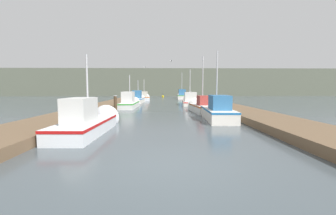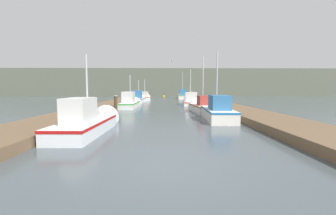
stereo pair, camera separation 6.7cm
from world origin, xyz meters
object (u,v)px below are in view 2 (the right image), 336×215
object	(u,v)px
fishing_boat_6	(145,98)
fishing_boat_7	(182,96)
fishing_boat_0	(89,121)
mooring_piling_0	(142,95)
seagull_1	(145,67)
fishing_boat_2	(202,107)
channel_buoy	(164,96)
mooring_piling_2	(186,94)
fishing_boat_5	(139,99)
seagull_lead	(171,61)
fishing_boat_4	(190,101)
mooring_piling_3	(116,103)
fishing_boat_3	(130,103)
mooring_piling_1	(191,96)
fishing_boat_1	(216,110)

from	to	relation	value
fishing_boat_6	fishing_boat_7	xyz separation A→B (m)	(6.22, 4.85, 0.10)
fishing_boat_0	mooring_piling_0	bearing A→B (deg)	93.12
fishing_boat_0	seagull_1	world-z (taller)	seagull_1
fishing_boat_2	channel_buoy	distance (m)	29.29
channel_buoy	seagull_1	xyz separation A→B (m)	(-2.20, -19.25, 4.31)
fishing_boat_7	mooring_piling_2	bearing A→B (deg)	75.72
fishing_boat_5	seagull_lead	size ratio (longest dim) A/B	9.99
fishing_boat_0	channel_buoy	bearing A→B (deg)	86.67
fishing_boat_4	mooring_piling_2	bearing A→B (deg)	89.56
fishing_boat_6	channel_buoy	size ratio (longest dim) A/B	5.01
fishing_boat_0	fishing_boat_2	size ratio (longest dim) A/B	1.11
seagull_1	mooring_piling_3	bearing A→B (deg)	146.64
fishing_boat_5	channel_buoy	bearing A→B (deg)	80.54
fishing_boat_4	mooring_piling_0	world-z (taller)	fishing_boat_4
mooring_piling_2	mooring_piling_0	bearing A→B (deg)	-174.78
fishing_boat_3	mooring_piling_1	bearing A→B (deg)	60.39
fishing_boat_1	seagull_1	xyz separation A→B (m)	(-5.56, 13.76, 3.96)
fishing_boat_7	seagull_lead	size ratio (longest dim) A/B	8.96
fishing_boat_1	mooring_piling_0	world-z (taller)	fishing_boat_1
fishing_boat_2	seagull_1	distance (m)	11.93
mooring_piling_1	seagull_1	world-z (taller)	seagull_1
fishing_boat_3	fishing_boat_4	xyz separation A→B (m)	(6.37, 3.68, -0.03)
fishing_boat_0	fishing_boat_1	size ratio (longest dim) A/B	0.90
fishing_boat_2	fishing_boat_3	size ratio (longest dim) A/B	0.80
fishing_boat_2	fishing_boat_5	distance (m)	13.38
fishing_boat_6	mooring_piling_3	size ratio (longest dim) A/B	3.97
mooring_piling_3	fishing_boat_3	bearing A→B (deg)	77.95
fishing_boat_1	mooring_piling_2	size ratio (longest dim) A/B	4.49
fishing_boat_3	mooring_piling_0	distance (m)	20.38
fishing_boat_4	mooring_piling_3	size ratio (longest dim) A/B	4.88
fishing_boat_0	mooring_piling_3	world-z (taller)	fishing_boat_0
mooring_piling_0	mooring_piling_3	bearing A→B (deg)	-89.74
mooring_piling_1	seagull_1	size ratio (longest dim) A/B	2.49
mooring_piling_0	mooring_piling_3	distance (m)	23.77
mooring_piling_3	channel_buoy	distance (m)	28.55
mooring_piling_0	mooring_piling_1	xyz separation A→B (m)	(8.40, -7.39, 0.05)
seagull_lead	seagull_1	world-z (taller)	seagull_1
fishing_boat_6	mooring_piling_2	distance (m)	11.35
seagull_lead	fishing_boat_1	bearing A→B (deg)	-171.52
fishing_boat_2	mooring_piling_0	distance (m)	25.66
channel_buoy	seagull_lead	world-z (taller)	seagull_lead
fishing_boat_5	mooring_piling_3	world-z (taller)	fishing_boat_5
fishing_boat_1	fishing_boat_7	distance (m)	25.46
fishing_boat_1	mooring_piling_3	xyz separation A→B (m)	(-7.33, 4.75, 0.16)
fishing_boat_1	fishing_boat_2	world-z (taller)	fishing_boat_2
fishing_boat_7	fishing_boat_1	bearing A→B (deg)	-88.44
fishing_boat_2	seagull_lead	distance (m)	5.39
channel_buoy	mooring_piling_2	bearing A→B (deg)	-40.12
fishing_boat_2	fishing_boat_4	xyz separation A→B (m)	(-0.01, 7.94, 0.03)
mooring_piling_1	mooring_piling_2	distance (m)	8.17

